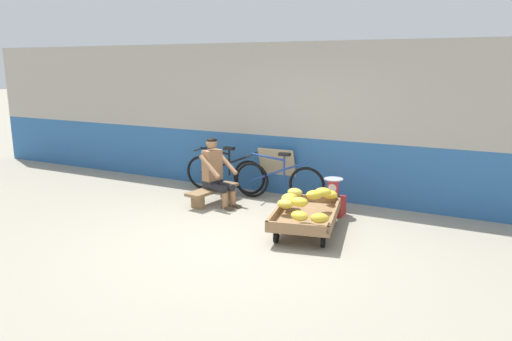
{
  "coord_description": "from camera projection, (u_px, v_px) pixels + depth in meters",
  "views": [
    {
      "loc": [
        3.07,
        -5.27,
        2.35
      ],
      "look_at": [
        -0.28,
        1.16,
        0.75
      ],
      "focal_mm": 33.86,
      "sensor_mm": 36.0,
      "label": 1
    }
  ],
  "objects": [
    {
      "name": "vendor_seated",
      "position": [
        216.0,
        172.0,
        8.17
      ],
      "size": [
        0.73,
        0.58,
        1.14
      ],
      "color": "#9E704C",
      "rests_on": "ground"
    },
    {
      "name": "sign_board",
      "position": [
        278.0,
        171.0,
        8.87
      ],
      "size": [
        0.7,
        0.3,
        0.86
      ],
      "color": "#C6B289",
      "rests_on": "ground"
    },
    {
      "name": "banana_cart",
      "position": [
        306.0,
        216.0,
        6.84
      ],
      "size": [
        1.13,
        1.59,
        0.36
      ],
      "color": "#8E6B47",
      "rests_on": "ground"
    },
    {
      "name": "low_bench",
      "position": [
        213.0,
        192.0,
        8.31
      ],
      "size": [
        0.45,
        1.13,
        0.27
      ],
      "color": "olive",
      "rests_on": "ground"
    },
    {
      "name": "banana_pile",
      "position": [
        304.0,
        201.0,
        6.82
      ],
      "size": [
        1.05,
        1.42,
        0.25
      ],
      "color": "gold",
      "rests_on": "banana_cart"
    },
    {
      "name": "bicycle_near_left",
      "position": [
        224.0,
        173.0,
        9.04
      ],
      "size": [
        1.66,
        0.48,
        0.86
      ],
      "color": "black",
      "rests_on": "ground"
    },
    {
      "name": "bicycle_far_left",
      "position": [
        278.0,
        181.0,
        8.46
      ],
      "size": [
        1.66,
        0.48,
        0.86
      ],
      "color": "black",
      "rests_on": "ground"
    },
    {
      "name": "back_wall",
      "position": [
        312.0,
        121.0,
        8.54
      ],
      "size": [
        16.0,
        0.3,
        2.73
      ],
      "color": "#2D609E",
      "rests_on": "ground"
    },
    {
      "name": "ground_plane",
      "position": [
        235.0,
        244.0,
        6.46
      ],
      "size": [
        80.0,
        80.0,
        0.0
      ],
      "primitive_type": "plane",
      "color": "gray"
    },
    {
      "name": "weighing_scale",
      "position": [
        333.0,
        187.0,
        7.61
      ],
      "size": [
        0.3,
        0.3,
        0.29
      ],
      "color": "#28282D",
      "rests_on": "plastic_crate"
    },
    {
      "name": "shopping_bag",
      "position": [
        328.0,
        214.0,
        7.32
      ],
      "size": [
        0.18,
        0.12,
        0.24
      ],
      "primitive_type": "cube",
      "color": "green",
      "rests_on": "ground"
    },
    {
      "name": "plastic_crate",
      "position": [
        333.0,
        206.0,
        7.68
      ],
      "size": [
        0.36,
        0.28,
        0.3
      ],
      "color": "red",
      "rests_on": "ground"
    }
  ]
}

